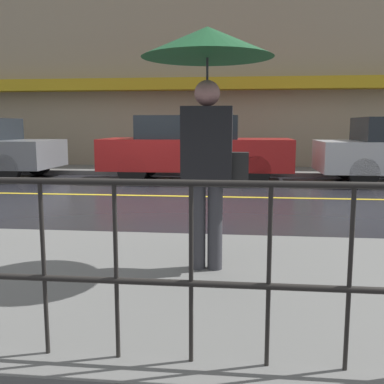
{
  "coord_description": "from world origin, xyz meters",
  "views": [
    {
      "loc": [
        2.05,
        -8.58,
        1.37
      ],
      "look_at": [
        1.27,
        -1.42,
        0.3
      ],
      "focal_mm": 42.0,
      "sensor_mm": 36.0,
      "label": 1
    }
  ],
  "objects": [
    {
      "name": "ground_plane",
      "position": [
        0.0,
        0.0,
        0.0
      ],
      "size": [
        80.0,
        80.0,
        0.0
      ],
      "primitive_type": "plane",
      "color": "black"
    },
    {
      "name": "sidewalk_near",
      "position": [
        0.0,
        -5.05,
        0.06
      ],
      "size": [
        28.0,
        3.09,
        0.12
      ],
      "color": "#60605E",
      "rests_on": "ground_plane"
    },
    {
      "name": "sidewalk_far",
      "position": [
        0.0,
        4.44,
        0.06
      ],
      "size": [
        28.0,
        1.87,
        0.12
      ],
      "color": "#60605E",
      "rests_on": "ground_plane"
    },
    {
      "name": "lane_marking",
      "position": [
        0.0,
        0.0,
        0.0
      ],
      "size": [
        25.2,
        0.12,
        0.01
      ],
      "color": "gold",
      "rests_on": "ground_plane"
    },
    {
      "name": "building_storefront",
      "position": [
        0.0,
        5.5,
        2.79
      ],
      "size": [
        28.0,
        0.85,
        5.61
      ],
      "color": "gray",
      "rests_on": "ground_plane"
    },
    {
      "name": "pedestrian",
      "position": [
        1.76,
        -4.77,
        1.78
      ],
      "size": [
        1.1,
        1.1,
        2.05
      ],
      "color": "#333338",
      "rests_on": "sidewalk_near"
    },
    {
      "name": "car_red",
      "position": [
        0.9,
        2.49,
        0.82
      ],
      "size": [
        4.61,
        1.83,
        1.6
      ],
      "color": "maroon",
      "rests_on": "ground_plane"
    }
  ]
}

